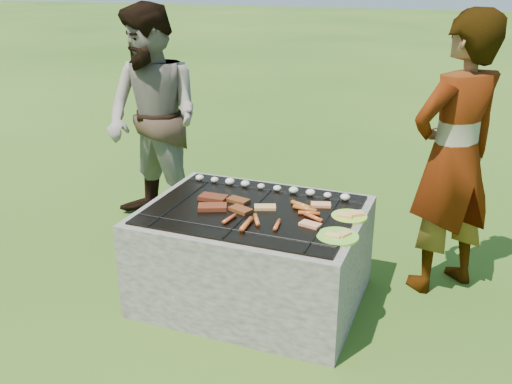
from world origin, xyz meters
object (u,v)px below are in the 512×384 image
fire_pit (253,258)px  cook (454,158)px  plate_near (337,236)px  bystander (153,120)px  plate_far (350,216)px

fire_pit → cook: 1.37m
plate_near → bystander: size_ratio=0.16×
fire_pit → plate_far: bearing=10.2°
plate_near → cook: cook is taller
plate_near → cook: size_ratio=0.15×
plate_far → plate_near: size_ratio=0.97×
cook → fire_pit: bearing=-17.7°
plate_near → cook: (0.52, 0.79, 0.27)m
cook → bystander: 2.23m
plate_near → bystander: (-1.70, 0.99, 0.26)m
cook → plate_near: bearing=9.9°
plate_near → plate_far: bearing=89.7°
plate_far → bystander: size_ratio=0.15×
fire_pit → cook: (1.08, 0.60, 0.60)m
cook → bystander: cook is taller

